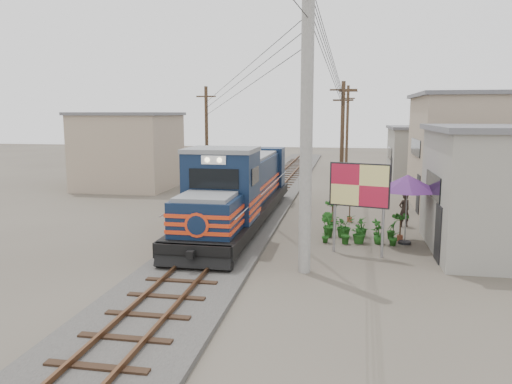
% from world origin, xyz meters
% --- Properties ---
extents(ground, '(120.00, 120.00, 0.00)m').
position_xyz_m(ground, '(0.00, 0.00, 0.00)').
color(ground, '#473F35').
rests_on(ground, ground).
extents(ballast, '(3.60, 70.00, 0.16)m').
position_xyz_m(ballast, '(0.00, 10.00, 0.08)').
color(ballast, '#595651').
rests_on(ballast, ground).
extents(track, '(1.15, 70.00, 0.12)m').
position_xyz_m(track, '(0.00, 10.00, 0.26)').
color(track, '#51331E').
rests_on(track, ground).
extents(locomotive, '(2.72, 14.77, 3.66)m').
position_xyz_m(locomotive, '(0.00, 5.85, 1.62)').
color(locomotive, black).
rests_on(locomotive, ground).
extents(utility_pole_main, '(0.40, 0.40, 10.00)m').
position_xyz_m(utility_pole_main, '(3.50, -0.50, 5.00)').
color(utility_pole_main, '#9E9B93').
rests_on(utility_pole_main, ground).
extents(wooden_pole_mid, '(1.60, 0.24, 7.00)m').
position_xyz_m(wooden_pole_mid, '(4.50, 14.00, 3.68)').
color(wooden_pole_mid, '#4C3826').
rests_on(wooden_pole_mid, ground).
extents(wooden_pole_far, '(1.60, 0.24, 7.50)m').
position_xyz_m(wooden_pole_far, '(4.80, 28.00, 3.93)').
color(wooden_pole_far, '#4C3826').
rests_on(wooden_pole_far, ground).
extents(wooden_pole_left, '(1.60, 0.24, 7.00)m').
position_xyz_m(wooden_pole_left, '(-5.00, 18.00, 3.68)').
color(wooden_pole_left, '#4C3826').
rests_on(wooden_pole_left, ground).
extents(power_lines, '(9.65, 19.00, 3.30)m').
position_xyz_m(power_lines, '(-0.14, 8.49, 7.56)').
color(power_lines, black).
rests_on(power_lines, ground).
extents(shophouse_mid, '(8.40, 7.35, 6.20)m').
position_xyz_m(shophouse_mid, '(12.50, 12.00, 3.11)').
color(shophouse_mid, gray).
rests_on(shophouse_mid, ground).
extents(shophouse_back, '(6.30, 6.30, 4.20)m').
position_xyz_m(shophouse_back, '(11.00, 22.00, 2.11)').
color(shophouse_back, gray).
rests_on(shophouse_back, ground).
extents(shophouse_left, '(6.30, 6.30, 5.20)m').
position_xyz_m(shophouse_left, '(-10.00, 16.00, 2.61)').
color(shophouse_left, gray).
rests_on(shophouse_left, ground).
extents(billboard, '(2.13, 0.72, 3.38)m').
position_xyz_m(billboard, '(5.25, 1.83, 2.49)').
color(billboard, '#99999E').
rests_on(billboard, ground).
extents(market_umbrella, '(2.58, 2.58, 2.77)m').
position_xyz_m(market_umbrella, '(7.15, 3.76, 2.44)').
color(market_umbrella, black).
rests_on(market_umbrella, ground).
extents(vendor, '(0.68, 0.61, 1.56)m').
position_xyz_m(vendor, '(7.43, 6.86, 0.78)').
color(vendor, black).
rests_on(vendor, ground).
extents(plant_nursery, '(3.25, 3.10, 1.09)m').
position_xyz_m(plant_nursery, '(5.10, 4.18, 0.45)').
color(plant_nursery, '#1C5217').
rests_on(plant_nursery, ground).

